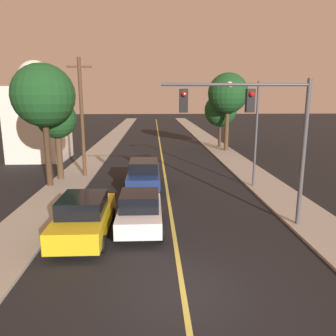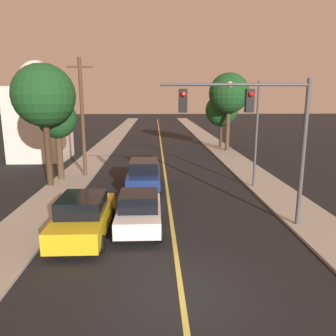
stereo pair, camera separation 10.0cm
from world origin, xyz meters
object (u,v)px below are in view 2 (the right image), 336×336
Objects in this scene: traffic_signal_mast at (258,121)px; streetlamp_right at (249,119)px; tree_right_near at (229,94)px; domed_building_left at (40,117)px; tree_right_far at (222,111)px; utility_pole_left at (82,116)px; tree_left_near at (57,120)px; car_outer_lane_front at (84,216)px; car_near_lane_front at (139,211)px; car_near_lane_second at (144,173)px; tree_left_far at (44,96)px.

traffic_signal_mast is 6.27m from streetlamp_right.
tree_right_near is 17.71m from domed_building_left.
tree_right_far is at bearing 19.15° from domed_building_left.
tree_right_far is (11.88, 12.70, -0.17)m from utility_pole_left.
tree_right_near is (1.82, 13.60, 1.56)m from streetlamp_right.
tree_left_near is at bearing 140.65° from traffic_signal_mast.
traffic_signal_mast reaches higher than car_outer_lane_front.
tree_right_far is 0.67× the size of domed_building_left.
streetlamp_right reaches higher than car_outer_lane_front.
streetlamp_right is 1.10× the size of tree_right_far.
tree_right_near is at bearing 68.07° from car_near_lane_front.
tree_left_near is (-10.28, 8.43, -0.51)m from traffic_signal_mast.
car_near_lane_second is 0.65× the size of tree_right_near.
streetlamp_right is 0.81× the size of tree_right_near.
tree_right_far is (7.75, 22.06, 3.18)m from car_near_lane_front.
tree_left_near is (-5.54, 1.96, 3.09)m from car_near_lane_second.
tree_left_far is (-3.60, 7.42, 4.62)m from car_outer_lane_front.
streetlamp_right is at bearing 38.88° from car_outer_lane_front.
streetlamp_right is (6.13, -0.36, 3.30)m from car_near_lane_second.
car_near_lane_second is at bearing -19.47° from tree_left_near.
car_outer_lane_front is 0.78× the size of traffic_signal_mast.
tree_left_far is 20.35m from tree_right_far.
tree_right_far is at bearing 66.31° from car_outer_lane_front.
tree_left_far reaches higher than tree_right_far.
streetlamp_right is 0.86× the size of tree_left_far.
tree_right_far is (13.51, 15.16, -1.46)m from tree_left_far.
tree_right_near is at bearing 39.88° from tree_left_near.
domed_building_left is (-3.51, 9.25, -1.75)m from tree_left_far.
car_outer_lane_front is 0.61× the size of tree_right_near.
traffic_signal_mast is at bearing -102.85° from streetlamp_right.
utility_pole_left is at bearing 162.73° from streetlamp_right.
car_near_lane_second is at bearing 176.60° from streetlamp_right.
utility_pole_left is 1.08× the size of tree_left_far.
car_outer_lane_front is 0.56× the size of domed_building_left.
tree_right_near is at bearing 43.16° from tree_left_far.
car_near_lane_front is at bearing -179.28° from traffic_signal_mast.
streetlamp_right is at bearing 45.15° from car_near_lane_front.
tree_right_near is at bearing 63.50° from car_outer_lane_front.
tree_left_far is at bearing -69.20° from domed_building_left.
traffic_signal_mast is at bearing 4.81° from car_outer_lane_front.
tree_left_near is 17.67m from tree_right_near.
tree_right_near is (13.49, 11.27, 1.77)m from tree_left_near.
tree_left_far is 0.94× the size of tree_right_near.
tree_left_near is 0.61× the size of domed_building_left.
car_near_lane_front is 0.50× the size of tree_right_near.
tree_left_near is at bearing -148.30° from utility_pole_left.
tree_right_far is at bearing 84.19° from streetlamp_right.
traffic_signal_mast is 22.21m from tree_right_far.
utility_pole_left is at bearing -133.09° from tree_right_far.
traffic_signal_mast is at bearing -46.34° from utility_pole_left.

